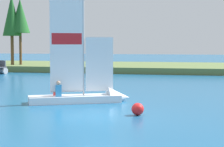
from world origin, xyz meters
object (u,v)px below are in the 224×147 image
(shoreline_tree_midleft, at_px, (12,16))
(shoreline_tree_centre, at_px, (20,16))
(channel_buoy, at_px, (138,109))
(sailboat, at_px, (91,93))

(shoreline_tree_midleft, height_order, shoreline_tree_centre, shoreline_tree_midleft)
(shoreline_tree_midleft, distance_m, channel_buoy, 32.19)
(sailboat, bearing_deg, channel_buoy, -75.44)
(sailboat, height_order, channel_buoy, sailboat)
(shoreline_tree_midleft, relative_size, sailboat, 1.23)
(shoreline_tree_midleft, xyz_separation_m, sailboat, (15.21, -22.58, -5.50))
(shoreline_tree_centre, xyz_separation_m, channel_buoy, (17.33, -26.36, -5.66))
(channel_buoy, bearing_deg, shoreline_tree_centre, 123.32)
(shoreline_tree_centre, xyz_separation_m, sailboat, (14.40, -22.96, -5.47))
(shoreline_tree_midleft, bearing_deg, channel_buoy, -55.09)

